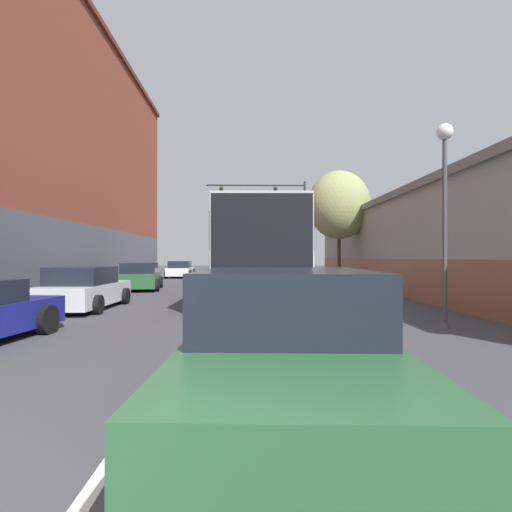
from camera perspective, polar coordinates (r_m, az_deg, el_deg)
lane_center_line at (r=17.30m, az=-5.08°, el=-5.62°), size 0.14×44.56×0.01m
building_left_brick at (r=24.22m, az=-31.46°, el=12.89°), size 8.83×28.06×14.00m
building_right_storefront at (r=21.07m, az=27.90°, el=1.81°), size 8.22×27.93×4.49m
bus at (r=15.87m, az=0.44°, el=0.59°), size 3.13×12.04×3.30m
hatchback_foreground at (r=4.00m, az=4.29°, el=-13.52°), size 2.23×4.31×1.51m
parked_car_left_near at (r=21.02m, az=-16.23°, el=-2.89°), size 2.47×4.11×1.37m
parked_car_left_mid at (r=32.84m, az=-10.78°, el=-1.94°), size 2.12×3.98×1.34m
parked_car_left_far at (r=13.82m, az=-23.31°, el=-4.37°), size 2.00×4.11×1.34m
traffic_signal_gantry at (r=29.77m, az=3.10°, el=6.67°), size 7.38×0.36×7.29m
street_lamp at (r=10.42m, az=25.36°, el=7.89°), size 0.38×0.38×4.77m
street_tree_near at (r=23.57m, az=11.77°, el=7.12°), size 3.57×3.21×6.61m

